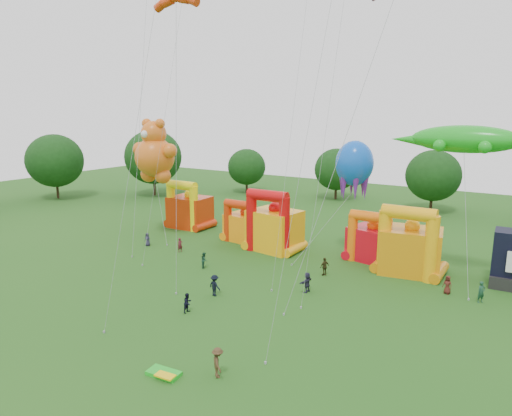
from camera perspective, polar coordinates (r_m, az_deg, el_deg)
The scene contains 23 objects.
ground at distance 31.68m, azimuth -20.08°, elevation -17.65°, with size 160.00×160.00×0.00m, color #1F5317.
tree_ring at distance 30.48m, azimuth -21.38°, elevation -6.10°, with size 126.31×128.44×12.07m.
bouncy_castle_0 at distance 61.69m, azimuth -8.43°, elevation -0.17°, with size 5.30×4.34×6.48m.
bouncy_castle_1 at distance 54.74m, azimuth -1.41°, elevation -2.11°, with size 4.83×4.05×5.14m.
bouncy_castle_2 at distance 50.96m, azimuth 2.17°, elevation -2.39°, with size 5.89×4.98×7.03m.
bouncy_castle_3 at distance 49.09m, azimuth 14.31°, elevation -4.02°, with size 5.23×4.54×5.43m.
bouncy_castle_4 at distance 46.09m, azimuth 18.70°, elevation -4.69°, with size 6.16×5.25×6.81m.
teddy_bear_kite at distance 56.26m, azimuth -12.30°, elevation 4.36°, with size 7.30×4.99×14.59m.
gecko_kite at distance 43.32m, azimuth 24.73°, elevation 2.07°, with size 11.93×6.69×14.27m.
octopus_kite at distance 48.04m, azimuth 9.60°, elevation -0.03°, with size 5.78×8.65×12.45m.
parafoil_kites at distance 42.41m, azimuth -5.02°, elevation 10.29°, with size 33.62×13.31×32.83m.
diamond_kites at distance 36.42m, azimuth -0.11°, elevation 15.15°, with size 22.65×19.56×44.22m.
folded_kite_bundle at distance 29.12m, azimuth -11.43°, elevation -19.62°, with size 2.10×1.27×0.31m.
spectator_0 at distance 54.43m, azimuth -13.42°, elevation -3.84°, with size 0.75×0.49×1.54m, color #292640.
spectator_1 at distance 51.33m, azimuth -9.47°, elevation -4.59°, with size 0.59×0.38×1.61m, color #551821.
spectator_2 at distance 45.97m, azimuth -6.47°, elevation -6.48°, with size 0.77×0.60×1.59m, color #1A412D.
spectator_3 at distance 39.10m, azimuth -5.18°, elevation -9.62°, with size 1.20×0.69×1.86m, color black.
spectator_4 at distance 44.07m, azimuth 8.58°, elevation -7.25°, with size 1.03×0.43×1.76m, color #383116.
spectator_5 at distance 39.98m, azimuth 6.40°, elevation -9.20°, with size 1.66×0.53×1.79m, color #292640.
spectator_6 at distance 42.68m, azimuth 22.82°, elevation -8.84°, with size 0.79×0.51×1.61m, color #4C1C15.
spectator_7 at distance 41.92m, azimuth 26.33°, elevation -9.40°, with size 0.66×0.43×1.80m, color #1B432D.
spectator_8 at distance 36.41m, azimuth -8.53°, elevation -11.64°, with size 0.76×0.59×1.56m, color black.
spectator_9 at distance 28.18m, azimuth -4.81°, elevation -18.70°, with size 1.20×0.69×1.85m, color #432F1B.
Camera 1 is at (22.59, -16.13, 15.27)m, focal length 32.00 mm.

